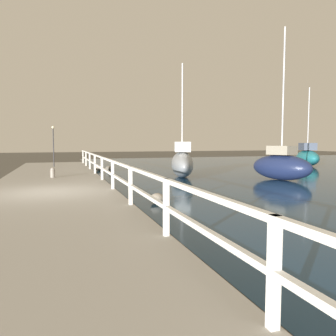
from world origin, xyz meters
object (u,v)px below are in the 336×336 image
at_px(mooring_bollard, 53,173).
at_px(sailboat_teal, 307,157).
at_px(sailboat_navy, 281,165).
at_px(sailboat_gray, 182,162).
at_px(dock_lamp, 53,140).

height_order(mooring_bollard, sailboat_teal, sailboat_teal).
xyz_separation_m(sailboat_navy, sailboat_gray, (-4.60, 3.36, 0.06)).
bearing_deg(sailboat_teal, sailboat_gray, -135.62).
bearing_deg(dock_lamp, mooring_bollard, -89.63).
xyz_separation_m(mooring_bollard, sailboat_teal, (21.30, 6.52, 0.23)).
relative_size(mooring_bollard, sailboat_navy, 0.06).
xyz_separation_m(mooring_bollard, sailboat_navy, (12.01, -2.02, 0.22)).
height_order(mooring_bollard, dock_lamp, dock_lamp).
height_order(sailboat_teal, sailboat_gray, sailboat_teal).
relative_size(dock_lamp, sailboat_navy, 0.35).
bearing_deg(dock_lamp, sailboat_gray, -40.72).
distance_m(dock_lamp, sailboat_gray, 9.93).
bearing_deg(dock_lamp, sailboat_teal, -3.32).
relative_size(dock_lamp, sailboat_teal, 0.42).
bearing_deg(mooring_bollard, sailboat_gray, 10.28).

